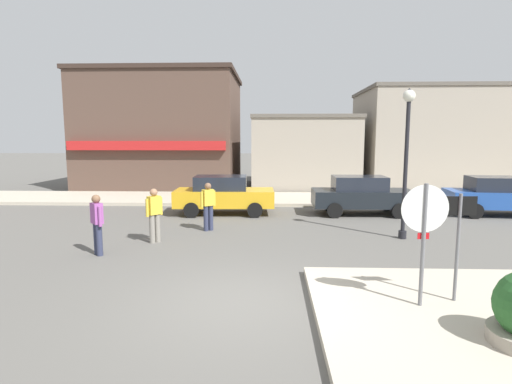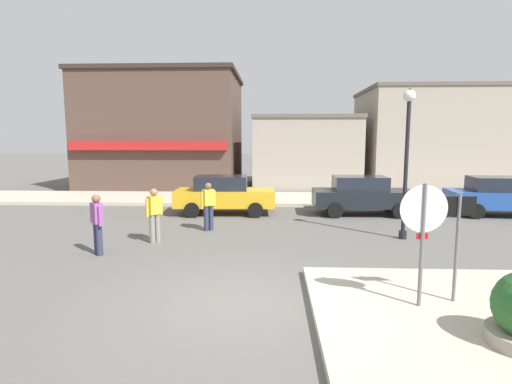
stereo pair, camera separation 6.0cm
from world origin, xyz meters
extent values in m
plane|color=#5B5954|center=(0.00, 0.00, 0.00)|extent=(160.00, 160.00, 0.00)
cube|color=#B7AD99|center=(4.51, -0.70, 0.07)|extent=(6.40, 4.80, 0.15)
cube|color=#B7AD99|center=(0.00, 12.72, 0.07)|extent=(80.00, 4.00, 0.15)
cylinder|color=slate|center=(3.17, -0.33, 1.15)|extent=(0.07, 0.07, 2.30)
cylinder|color=red|center=(3.17, -0.31, 1.87)|extent=(0.76, 0.06, 0.76)
cylinder|color=white|center=(3.17, -0.33, 1.87)|extent=(0.82, 0.05, 0.82)
cube|color=red|center=(3.17, -0.32, 1.39)|extent=(0.20, 0.02, 0.11)
cylinder|color=slate|center=(3.87, -0.10, 1.05)|extent=(0.06, 0.06, 2.10)
cube|color=black|center=(3.87, -0.09, 1.88)|extent=(0.60, 0.05, 0.34)
cube|color=white|center=(3.87, -0.08, 1.88)|extent=(0.54, 0.04, 0.29)
cube|color=black|center=(3.87, -0.07, 1.88)|extent=(0.34, 0.03, 0.08)
cylinder|color=black|center=(4.61, 5.07, 2.10)|extent=(0.12, 0.12, 4.20)
cylinder|color=black|center=(4.61, 5.07, 0.12)|extent=(0.24, 0.24, 0.24)
sphere|color=white|center=(4.61, 5.07, 4.31)|extent=(0.36, 0.36, 0.36)
cone|color=black|center=(4.61, 5.07, 4.45)|extent=(0.32, 0.32, 0.18)
cube|color=gold|center=(-1.35, 8.98, 0.67)|extent=(4.07, 1.87, 0.66)
cube|color=#1E232D|center=(-1.50, 8.97, 1.28)|extent=(2.14, 1.48, 0.56)
cylinder|color=black|center=(-0.15, 9.88, 0.30)|extent=(0.61, 0.21, 0.60)
cylinder|color=black|center=(-0.07, 8.18, 0.30)|extent=(0.61, 0.21, 0.60)
cylinder|color=black|center=(-2.62, 9.77, 0.30)|extent=(0.61, 0.21, 0.60)
cylinder|color=black|center=(-2.55, 8.07, 0.30)|extent=(0.61, 0.21, 0.60)
cube|color=black|center=(4.27, 9.08, 0.67)|extent=(4.00, 1.71, 0.66)
cube|color=#1E232D|center=(4.12, 9.08, 1.28)|extent=(2.08, 1.40, 0.56)
cylinder|color=black|center=(5.51, 9.93, 0.30)|extent=(0.60, 0.18, 0.60)
cylinder|color=black|center=(5.51, 8.23, 0.30)|extent=(0.60, 0.18, 0.60)
cylinder|color=black|center=(3.03, 9.93, 0.30)|extent=(0.60, 0.18, 0.60)
cylinder|color=black|center=(3.03, 8.23, 0.30)|extent=(0.60, 0.18, 0.60)
cube|color=#234C9E|center=(9.72, 9.03, 0.67)|extent=(4.14, 2.07, 0.66)
cube|color=#1E232D|center=(9.57, 9.04, 1.28)|extent=(2.20, 1.59, 0.56)
cylinder|color=black|center=(8.57, 9.99, 0.30)|extent=(0.61, 0.24, 0.60)
cylinder|color=black|center=(8.41, 8.30, 0.30)|extent=(0.61, 0.24, 0.60)
cylinder|color=#2D334C|center=(-4.06, 3.03, 0.42)|extent=(0.16, 0.16, 0.85)
cylinder|color=#2D334C|center=(-3.94, 2.90, 0.42)|extent=(0.16, 0.16, 0.85)
cube|color=#994C99|center=(-4.00, 2.97, 1.12)|extent=(0.41, 0.41, 0.54)
sphere|color=brown|center=(-4.00, 2.97, 1.50)|extent=(0.22, 0.22, 0.22)
cylinder|color=#994C99|center=(-4.16, 3.14, 1.07)|extent=(0.13, 0.13, 0.52)
cylinder|color=#994C99|center=(-3.84, 2.80, 1.07)|extent=(0.13, 0.13, 0.52)
cylinder|color=#2D334C|center=(-1.47, 5.97, 0.42)|extent=(0.16, 0.16, 0.85)
cylinder|color=#2D334C|center=(-1.61, 5.86, 0.42)|extent=(0.16, 0.16, 0.85)
cube|color=gold|center=(-1.54, 5.92, 1.12)|extent=(0.42, 0.39, 0.54)
sphere|color=brown|center=(-1.54, 5.92, 1.50)|extent=(0.22, 0.22, 0.22)
cylinder|color=gold|center=(-1.35, 6.05, 1.07)|extent=(0.13, 0.13, 0.52)
cylinder|color=gold|center=(-1.72, 5.78, 1.07)|extent=(0.13, 0.13, 0.52)
cylinder|color=gray|center=(-2.81, 4.37, 0.42)|extent=(0.16, 0.16, 0.85)
cylinder|color=gray|center=(-2.93, 4.23, 0.42)|extent=(0.16, 0.16, 0.85)
cube|color=gold|center=(-2.87, 4.30, 1.12)|extent=(0.40, 0.41, 0.54)
sphere|color=#9E7051|center=(-2.87, 4.30, 1.50)|extent=(0.22, 0.22, 0.22)
cylinder|color=gold|center=(-2.72, 4.47, 1.07)|extent=(0.13, 0.13, 0.52)
cylinder|color=gold|center=(-3.03, 4.13, 1.07)|extent=(0.13, 0.13, 0.52)
cube|color=brown|center=(-6.28, 18.37, 3.42)|extent=(9.17, 7.31, 6.84)
cube|color=#B21E1E|center=(-6.28, 14.57, 2.70)|extent=(8.71, 0.40, 0.50)
cube|color=#352721|center=(-6.28, 18.37, 6.96)|extent=(9.44, 7.53, 0.24)
cube|color=#9E9384|center=(2.53, 18.91, 2.11)|extent=(6.15, 7.99, 4.21)
cube|color=#5E584F|center=(2.53, 18.91, 4.31)|extent=(6.27, 8.15, 0.20)
cube|color=#9E9384|center=(10.74, 18.33, 2.94)|extent=(8.98, 6.52, 5.89)
cube|color=#5E584F|center=(10.74, 18.33, 5.99)|extent=(9.16, 6.65, 0.20)
camera|label=1|loc=(0.56, -7.11, 3.04)|focal=28.00mm
camera|label=2|loc=(0.62, -7.11, 3.04)|focal=28.00mm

